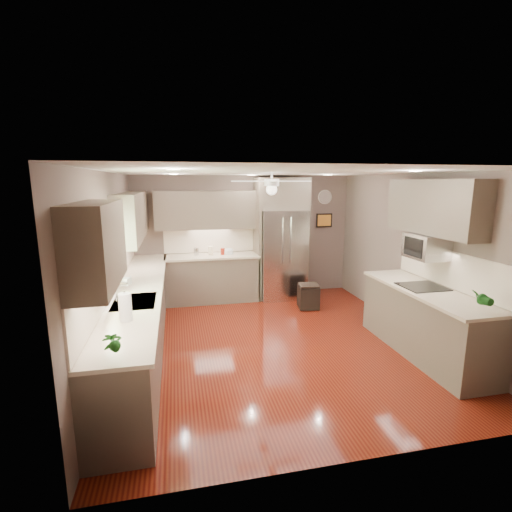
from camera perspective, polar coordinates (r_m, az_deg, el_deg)
name	(u,v)px	position (r m, az deg, el deg)	size (l,w,h in m)	color
floor	(275,342)	(5.75, 3.00, -13.04)	(5.00, 5.00, 0.00)	#490F09
ceiling	(277,172)	(5.23, 3.29, 12.74)	(5.00, 5.00, 0.00)	white
wall_back	(245,236)	(7.75, -1.75, 3.03)	(4.50, 4.50, 0.00)	#67564E
wall_front	(359,325)	(3.11, 15.60, -10.24)	(4.50, 4.50, 0.00)	#67564E
wall_left	(111,269)	(5.24, -21.35, -1.81)	(5.00, 5.00, 0.00)	#67564E
wall_right	(415,255)	(6.32, 23.21, 0.21)	(5.00, 5.00, 0.00)	#67564E
canister_b	(196,252)	(7.43, -9.16, 0.64)	(0.10, 0.10, 0.16)	silver
canister_c	(211,250)	(7.42, -6.97, 0.86)	(0.10, 0.10, 0.17)	beige
canister_d	(223,252)	(7.44, -5.14, 0.69)	(0.09, 0.09, 0.13)	maroon
soap_bottle	(127,281)	(5.36, -19.30, -3.63)	(0.09, 0.10, 0.21)	white
potted_plant_left	(111,342)	(3.31, -21.42, -12.25)	(0.16, 0.11, 0.30)	#185719
potted_plant_right	(481,298)	(4.88, 31.33, -5.58)	(0.16, 0.13, 0.30)	#185719
bowl	(229,253)	(7.44, -4.22, 0.42)	(0.20, 0.20, 0.05)	beige
left_run	(139,318)	(5.55, -17.49, -9.06)	(0.65, 4.70, 1.45)	brown
back_run	(212,277)	(7.52, -6.75, -3.26)	(1.85, 0.65, 1.45)	brown
uppers	(219,215)	(5.81, -5.78, 6.36)	(4.50, 4.70, 0.95)	brown
window	(105,253)	(4.69, -22.18, 0.41)	(0.05, 1.12, 0.92)	#BFF2B2
sink	(134,304)	(4.80, -18.19, -6.99)	(0.50, 0.70, 0.32)	silver
refrigerator	(281,241)	(7.59, 3.93, 2.36)	(1.06, 0.75, 2.45)	silver
right_run	(425,321)	(5.71, 24.60, -9.02)	(0.70, 2.20, 1.45)	brown
microwave	(426,247)	(5.72, 24.71, 1.33)	(0.43, 0.55, 0.34)	silver
ceiling_fan	(272,185)	(5.52, 2.43, 10.93)	(1.18, 1.18, 0.32)	white
recessed_lights	(267,173)	(5.61, 1.77, 12.60)	(2.84, 3.14, 0.01)	white
wall_clock	(325,197)	(8.16, 10.55, 8.91)	(0.30, 0.03, 0.30)	white
framed_print	(324,220)	(8.19, 10.44, 5.42)	(0.36, 0.03, 0.30)	black
stool	(308,296)	(7.13, 8.06, -6.16)	(0.42, 0.42, 0.46)	black
paper_towel	(125,308)	(4.14, -19.46, -7.52)	(0.13, 0.13, 0.33)	white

